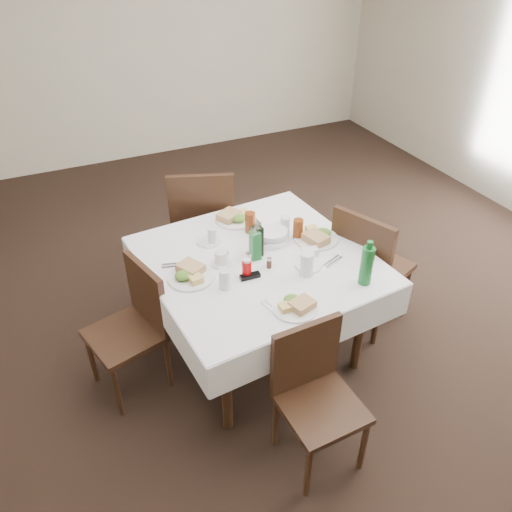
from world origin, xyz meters
The scene contains 33 objects.
ground_plane centered at (0.00, 0.00, 0.00)m, with size 7.00×7.00×0.00m, color black.
room_shell centered at (0.00, 0.00, 1.71)m, with size 6.04×7.04×2.80m.
dining_table centered at (-0.17, -0.12, 0.68)m, with size 1.43×1.43×0.76m.
chair_north centered at (-0.22, 0.77, 0.57)m, with size 0.61×0.61×1.01m.
chair_south centered at (-0.23, -0.94, 0.48)m, with size 0.41×0.41×0.84m.
chair_east centered at (0.61, -0.20, 0.55)m, with size 0.59×0.59×0.96m.
chair_west centered at (-0.96, -0.05, 0.49)m, with size 0.50×0.50×0.86m.
meal_north centered at (-0.12, 0.37, 0.79)m, with size 0.28×0.28×0.06m.
meal_south centered at (-0.18, -0.63, 0.78)m, with size 0.25×0.25×0.05m.
meal_east centered at (0.27, -0.09, 0.79)m, with size 0.29×0.29×0.06m.
meal_west centered at (-0.61, -0.12, 0.79)m, with size 0.28×0.28×0.06m.
side_plate_a centered at (-0.38, 0.19, 0.77)m, with size 0.16×0.16×0.01m.
side_plate_b centered at (0.07, -0.32, 0.77)m, with size 0.16×0.16×0.01m.
water_n centered at (-0.36, 0.16, 0.82)m, with size 0.06×0.06×0.11m.
water_s centered at (0.02, -0.38, 0.84)m, with size 0.08×0.08×0.15m.
water_e centered at (0.12, 0.08, 0.82)m, with size 0.06×0.06×0.12m.
water_w centered at (-0.46, -0.30, 0.82)m, with size 0.06×0.06×0.12m.
iced_tea_a centered at (-0.08, 0.19, 0.83)m, with size 0.07×0.07×0.14m.
iced_tea_b centered at (0.17, -0.01, 0.83)m, with size 0.07×0.07×0.14m.
bread_basket centered at (0.00, 0.04, 0.80)m, with size 0.23×0.23×0.08m.
oil_cruet_dark centered at (-0.16, -0.08, 0.87)m, with size 0.06×0.06×0.26m.
oil_cruet_green centered at (-0.18, -0.11, 0.87)m, with size 0.06×0.06×0.24m.
ketchup_bottle centered at (-0.31, -0.26, 0.82)m, with size 0.06×0.06×0.12m.
salt_shaker centered at (-0.24, -0.14, 0.80)m, with size 0.03×0.03×0.08m.
pepper_shaker centered at (-0.15, -0.23, 0.80)m, with size 0.03×0.03×0.07m.
coffee_mug centered at (-0.39, -0.07, 0.80)m, with size 0.13×0.12×0.09m.
sunglasses centered at (-0.29, -0.28, 0.78)m, with size 0.12×0.05×0.03m.
green_bottle centered at (0.29, -0.59, 0.89)m, with size 0.07×0.07×0.28m.
sugar_caddy centered at (0.14, -0.22, 0.79)m, with size 0.11×0.08×0.05m.
cutlery_n centered at (0.00, 0.28, 0.77)m, with size 0.05×0.20×0.01m.
cutlery_s centered at (-0.29, -0.58, 0.77)m, with size 0.09×0.17×0.01m.
cutlery_e centered at (0.23, -0.34, 0.77)m, with size 0.16×0.09×0.01m.
cutlery_w centered at (-0.64, 0.02, 0.77)m, with size 0.19×0.09×0.01m.
Camera 1 is at (-1.24, -2.39, 2.54)m, focal length 35.00 mm.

